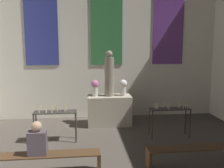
{
  "coord_description": "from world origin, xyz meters",
  "views": [
    {
      "loc": [
        -0.78,
        3.05,
        2.57
      ],
      "look_at": [
        0.0,
        10.13,
        1.47
      ],
      "focal_mm": 40.0,
      "sensor_mm": 36.0,
      "label": 1
    }
  ],
  "objects_px": {
    "candle_rack_right": "(170,113)",
    "pew_back_right": "(200,152)",
    "pew_back_left": "(43,159)",
    "person_seated": "(37,140)",
    "candle_rack_left": "(55,116)",
    "flower_vase_left": "(95,87)",
    "statue": "(109,75)",
    "flower_vase_right": "(123,86)",
    "altar": "(109,110)"
  },
  "relations": [
    {
      "from": "statue",
      "to": "candle_rack_left",
      "type": "distance_m",
      "value": 2.25
    },
    {
      "from": "pew_back_left",
      "to": "person_seated",
      "type": "xyz_separation_m",
      "value": [
        -0.09,
        0.0,
        0.4
      ]
    },
    {
      "from": "altar",
      "to": "pew_back_left",
      "type": "xyz_separation_m",
      "value": [
        -1.64,
        -3.08,
        -0.15
      ]
    },
    {
      "from": "pew_back_left",
      "to": "pew_back_right",
      "type": "relative_size",
      "value": 1.0
    },
    {
      "from": "candle_rack_right",
      "to": "pew_back_right",
      "type": "height_order",
      "value": "candle_rack_right"
    },
    {
      "from": "pew_back_right",
      "to": "flower_vase_left",
      "type": "bearing_deg",
      "value": 124.27
    },
    {
      "from": "pew_back_right",
      "to": "candle_rack_right",
      "type": "bearing_deg",
      "value": 91.99
    },
    {
      "from": "pew_back_left",
      "to": "person_seated",
      "type": "bearing_deg",
      "value": 180.0
    },
    {
      "from": "candle_rack_left",
      "to": "pew_back_left",
      "type": "relative_size",
      "value": 0.49
    },
    {
      "from": "statue",
      "to": "person_seated",
      "type": "relative_size",
      "value": 2.15
    },
    {
      "from": "flower_vase_right",
      "to": "person_seated",
      "type": "bearing_deg",
      "value": -125.36
    },
    {
      "from": "statue",
      "to": "pew_back_left",
      "type": "relative_size",
      "value": 0.63
    },
    {
      "from": "altar",
      "to": "person_seated",
      "type": "height_order",
      "value": "person_seated"
    },
    {
      "from": "statue",
      "to": "candle_rack_right",
      "type": "distance_m",
      "value": 2.25
    },
    {
      "from": "candle_rack_right",
      "to": "statue",
      "type": "bearing_deg",
      "value": 140.74
    },
    {
      "from": "candle_rack_left",
      "to": "person_seated",
      "type": "bearing_deg",
      "value": -94.53
    },
    {
      "from": "candle_rack_right",
      "to": "flower_vase_right",
      "type": "bearing_deg",
      "value": 131.09
    },
    {
      "from": "flower_vase_left",
      "to": "candle_rack_right",
      "type": "bearing_deg",
      "value": -32.41
    },
    {
      "from": "candle_rack_right",
      "to": "person_seated",
      "type": "bearing_deg",
      "value": -151.66
    },
    {
      "from": "flower_vase_right",
      "to": "statue",
      "type": "bearing_deg",
      "value": 180.0
    },
    {
      "from": "altar",
      "to": "candle_rack_left",
      "type": "bearing_deg",
      "value": -140.86
    },
    {
      "from": "flower_vase_left",
      "to": "pew_back_left",
      "type": "xyz_separation_m",
      "value": [
        -1.19,
        -3.08,
        -0.93
      ]
    },
    {
      "from": "statue",
      "to": "flower_vase_left",
      "type": "height_order",
      "value": "statue"
    },
    {
      "from": "candle_rack_left",
      "to": "statue",
      "type": "bearing_deg",
      "value": 39.14
    },
    {
      "from": "person_seated",
      "to": "candle_rack_left",
      "type": "bearing_deg",
      "value": 85.47
    },
    {
      "from": "flower_vase_right",
      "to": "candle_rack_left",
      "type": "bearing_deg",
      "value": -147.67
    },
    {
      "from": "candle_rack_right",
      "to": "candle_rack_left",
      "type": "bearing_deg",
      "value": 180.0
    },
    {
      "from": "pew_back_left",
      "to": "pew_back_right",
      "type": "distance_m",
      "value": 3.29
    },
    {
      "from": "person_seated",
      "to": "flower_vase_right",
      "type": "bearing_deg",
      "value": 54.64
    },
    {
      "from": "flower_vase_right",
      "to": "pew_back_left",
      "type": "bearing_deg",
      "value": -124.27
    },
    {
      "from": "statue",
      "to": "pew_back_right",
      "type": "xyz_separation_m",
      "value": [
        1.64,
        -3.08,
        -1.31
      ]
    },
    {
      "from": "flower_vase_right",
      "to": "pew_back_right",
      "type": "relative_size",
      "value": 0.23
    },
    {
      "from": "candle_rack_left",
      "to": "person_seated",
      "type": "distance_m",
      "value": 1.79
    },
    {
      "from": "altar",
      "to": "flower_vase_left",
      "type": "xyz_separation_m",
      "value": [
        -0.45,
        0.0,
        0.78
      ]
    },
    {
      "from": "pew_back_right",
      "to": "person_seated",
      "type": "bearing_deg",
      "value": 180.0
    },
    {
      "from": "flower_vase_left",
      "to": "person_seated",
      "type": "height_order",
      "value": "flower_vase_left"
    },
    {
      "from": "altar",
      "to": "pew_back_left",
      "type": "bearing_deg",
      "value": -118.1
    },
    {
      "from": "candle_rack_right",
      "to": "pew_back_right",
      "type": "relative_size",
      "value": 0.49
    },
    {
      "from": "altar",
      "to": "person_seated",
      "type": "relative_size",
      "value": 2.06
    },
    {
      "from": "altar",
      "to": "person_seated",
      "type": "distance_m",
      "value": 3.54
    },
    {
      "from": "altar",
      "to": "flower_vase_right",
      "type": "height_order",
      "value": "flower_vase_right"
    },
    {
      "from": "candle_rack_right",
      "to": "pew_back_left",
      "type": "xyz_separation_m",
      "value": [
        -3.22,
        -1.78,
        -0.37
      ]
    },
    {
      "from": "flower_vase_left",
      "to": "pew_back_left",
      "type": "relative_size",
      "value": 0.23
    },
    {
      "from": "pew_back_left",
      "to": "altar",
      "type": "bearing_deg",
      "value": 61.9
    },
    {
      "from": "pew_back_right",
      "to": "altar",
      "type": "bearing_deg",
      "value": 118.1
    },
    {
      "from": "person_seated",
      "to": "flower_vase_left",
      "type": "bearing_deg",
      "value": 67.5
    },
    {
      "from": "candle_rack_left",
      "to": "pew_back_left",
      "type": "xyz_separation_m",
      "value": [
        -0.06,
        -1.78,
        -0.37
      ]
    },
    {
      "from": "flower_vase_right",
      "to": "pew_back_right",
      "type": "bearing_deg",
      "value": -68.88
    },
    {
      "from": "altar",
      "to": "pew_back_left",
      "type": "relative_size",
      "value": 0.61
    },
    {
      "from": "flower_vase_left",
      "to": "candle_rack_right",
      "type": "height_order",
      "value": "flower_vase_left"
    }
  ]
}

